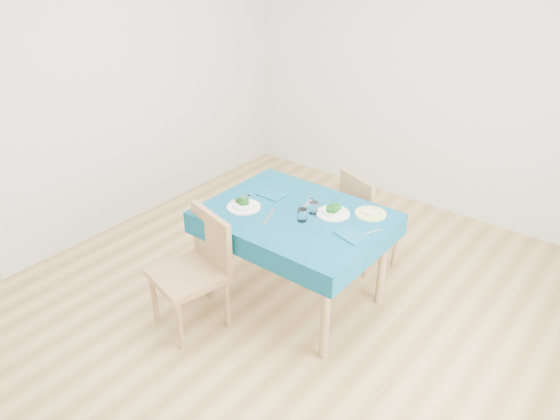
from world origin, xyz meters
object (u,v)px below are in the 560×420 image
Objects in this scene: bowl_near at (244,203)px; side_plate at (371,214)px; table at (295,258)px; chair_near at (186,257)px; chair_far at (372,213)px; bowl_far at (333,210)px.

bowl_near is 0.91m from side_plate.
chair_near is at bearing -121.33° from table.
chair_near is 0.57m from bowl_near.
chair_near reaches higher than table.
bowl_near is (0.07, 0.52, 0.22)m from chair_near.
chair_far reaches higher than bowl_near.
chair_far is 1.13m from bowl_near.
side_plate is at bearing 32.06° from bowl_near.
table is 1.30× the size of chair_far.
bowl_near is at bearing -150.30° from bowl_far.
side_plate is at bearing 137.05° from chair_far.
side_plate reaches higher than table.
table is 5.70× the size of side_plate.
chair_near is at bearing -126.91° from bowl_far.
bowl_far reaches higher than table.
chair_far is at bearing 92.24° from bowl_far.
chair_near is 1.32m from side_plate.
chair_near is at bearing -129.98° from side_plate.
side_plate is at bearing 37.79° from bowl_far.
chair_far is 3.99× the size of bowl_near.
chair_near reaches higher than side_plate.
bowl_near is (-0.53, -0.95, 0.31)m from chair_far.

